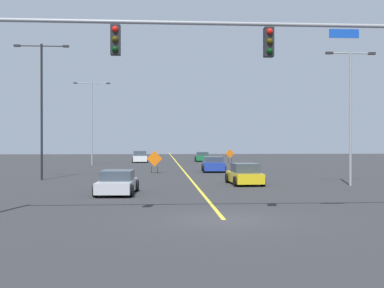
{
  "coord_description": "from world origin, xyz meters",
  "views": [
    {
      "loc": [
        -2.31,
        -17.05,
        2.81
      ],
      "look_at": [
        0.4,
        22.69,
        2.58
      ],
      "focal_mm": 45.07,
      "sensor_mm": 36.0,
      "label": 1
    }
  ],
  "objects_px": {
    "traffic_signal_assembly": "(120,58)",
    "car_blue_passing": "(213,165)",
    "construction_sign_right_lane": "(230,154)",
    "street_lamp_near_left": "(42,101)",
    "construction_sign_left_lane": "(155,159)",
    "car_yellow_approaching": "(245,175)",
    "car_green_far": "(202,157)",
    "car_silver_mid": "(117,183)",
    "car_white_near": "(140,157)",
    "street_lamp_mid_right": "(350,107)",
    "street_lamp_far_left": "(92,116)"
  },
  "relations": [
    {
      "from": "traffic_signal_assembly",
      "to": "car_blue_passing",
      "type": "relative_size",
      "value": 4.14
    },
    {
      "from": "construction_sign_right_lane",
      "to": "street_lamp_near_left",
      "type": "bearing_deg",
      "value": -124.74
    },
    {
      "from": "street_lamp_near_left",
      "to": "construction_sign_left_lane",
      "type": "relative_size",
      "value": 5.04
    },
    {
      "from": "traffic_signal_assembly",
      "to": "car_blue_passing",
      "type": "distance_m",
      "value": 28.15
    },
    {
      "from": "construction_sign_left_lane",
      "to": "car_yellow_approaching",
      "type": "relative_size",
      "value": 0.5
    },
    {
      "from": "car_green_far",
      "to": "construction_sign_left_lane",
      "type": "bearing_deg",
      "value": -104.59
    },
    {
      "from": "car_silver_mid",
      "to": "car_white_near",
      "type": "height_order",
      "value": "car_white_near"
    },
    {
      "from": "traffic_signal_assembly",
      "to": "car_yellow_approaching",
      "type": "xyz_separation_m",
      "value": [
        6.88,
        13.83,
        -5.1
      ]
    },
    {
      "from": "construction_sign_left_lane",
      "to": "car_yellow_approaching",
      "type": "xyz_separation_m",
      "value": [
        5.94,
        -11.59,
        -0.57
      ]
    },
    {
      "from": "construction_sign_right_lane",
      "to": "car_green_far",
      "type": "distance_m",
      "value": 7.03
    },
    {
      "from": "street_lamp_mid_right",
      "to": "street_lamp_far_left",
      "type": "bearing_deg",
      "value": 125.87
    },
    {
      "from": "street_lamp_near_left",
      "to": "car_green_far",
      "type": "relative_size",
      "value": 2.12
    },
    {
      "from": "street_lamp_mid_right",
      "to": "car_blue_passing",
      "type": "height_order",
      "value": "street_lamp_mid_right"
    },
    {
      "from": "traffic_signal_assembly",
      "to": "car_green_far",
      "type": "relative_size",
      "value": 3.54
    },
    {
      "from": "street_lamp_far_left",
      "to": "car_yellow_approaching",
      "type": "relative_size",
      "value": 2.51
    },
    {
      "from": "construction_sign_right_lane",
      "to": "car_green_far",
      "type": "height_order",
      "value": "construction_sign_right_lane"
    },
    {
      "from": "street_lamp_mid_right",
      "to": "street_lamp_near_left",
      "type": "bearing_deg",
      "value": 163.96
    },
    {
      "from": "street_lamp_near_left",
      "to": "car_white_near",
      "type": "height_order",
      "value": "street_lamp_near_left"
    },
    {
      "from": "street_lamp_far_left",
      "to": "construction_sign_left_lane",
      "type": "distance_m",
      "value": 17.15
    },
    {
      "from": "street_lamp_mid_right",
      "to": "street_lamp_far_left",
      "type": "relative_size",
      "value": 0.87
    },
    {
      "from": "car_green_far",
      "to": "car_silver_mid",
      "type": "bearing_deg",
      "value": -101.27
    },
    {
      "from": "street_lamp_far_left",
      "to": "car_silver_mid",
      "type": "height_order",
      "value": "street_lamp_far_left"
    },
    {
      "from": "street_lamp_mid_right",
      "to": "car_blue_passing",
      "type": "relative_size",
      "value": 2.14
    },
    {
      "from": "traffic_signal_assembly",
      "to": "street_lamp_near_left",
      "type": "relative_size",
      "value": 1.67
    },
    {
      "from": "street_lamp_mid_right",
      "to": "car_silver_mid",
      "type": "bearing_deg",
      "value": -165.04
    },
    {
      "from": "construction_sign_right_lane",
      "to": "car_yellow_approaching",
      "type": "xyz_separation_m",
      "value": [
        -3.45,
        -29.87,
        -0.5
      ]
    },
    {
      "from": "street_lamp_near_left",
      "to": "car_green_far",
      "type": "bearing_deg",
      "value": 65.32
    },
    {
      "from": "street_lamp_far_left",
      "to": "car_silver_mid",
      "type": "xyz_separation_m",
      "value": [
        5.67,
        -31.4,
        -5.14
      ]
    },
    {
      "from": "car_silver_mid",
      "to": "car_green_far",
      "type": "bearing_deg",
      "value": 78.73
    },
    {
      "from": "street_lamp_far_left",
      "to": "car_blue_passing",
      "type": "xyz_separation_m",
      "value": [
        12.88,
        -13.22,
        -5.08
      ]
    },
    {
      "from": "construction_sign_left_lane",
      "to": "car_blue_passing",
      "type": "relative_size",
      "value": 0.49
    },
    {
      "from": "street_lamp_near_left",
      "to": "street_lamp_far_left",
      "type": "distance_m",
      "value": 21.68
    },
    {
      "from": "street_lamp_mid_right",
      "to": "construction_sign_left_lane",
      "type": "xyz_separation_m",
      "value": [
        -12.46,
        12.84,
        -3.78
      ]
    },
    {
      "from": "car_green_far",
      "to": "street_lamp_mid_right",
      "type": "bearing_deg",
      "value": -80.83
    },
    {
      "from": "street_lamp_far_left",
      "to": "construction_sign_right_lane",
      "type": "distance_m",
      "value": 17.84
    },
    {
      "from": "street_lamp_far_left",
      "to": "car_white_near",
      "type": "xyz_separation_m",
      "value": [
        5.33,
        6.96,
        -5.01
      ]
    },
    {
      "from": "car_white_near",
      "to": "car_blue_passing",
      "type": "bearing_deg",
      "value": -69.49
    },
    {
      "from": "street_lamp_mid_right",
      "to": "car_white_near",
      "type": "distance_m",
      "value": 37.76
    },
    {
      "from": "traffic_signal_assembly",
      "to": "construction_sign_left_lane",
      "type": "bearing_deg",
      "value": 87.87
    },
    {
      "from": "street_lamp_far_left",
      "to": "car_white_near",
      "type": "height_order",
      "value": "street_lamp_far_left"
    },
    {
      "from": "construction_sign_left_lane",
      "to": "car_white_near",
      "type": "xyz_separation_m",
      "value": [
        -2.16,
        21.71,
        -0.48
      ]
    },
    {
      "from": "street_lamp_far_left",
      "to": "traffic_signal_assembly",
      "type": "bearing_deg",
      "value": -80.75
    },
    {
      "from": "traffic_signal_assembly",
      "to": "street_lamp_far_left",
      "type": "height_order",
      "value": "street_lamp_far_left"
    },
    {
      "from": "car_green_far",
      "to": "car_white_near",
      "type": "bearing_deg",
      "value": -161.18
    },
    {
      "from": "construction_sign_left_lane",
      "to": "traffic_signal_assembly",
      "type": "bearing_deg",
      "value": -92.13
    },
    {
      "from": "car_blue_passing",
      "to": "car_yellow_approaching",
      "type": "distance_m",
      "value": 13.13
    },
    {
      "from": "street_lamp_near_left",
      "to": "car_blue_passing",
      "type": "relative_size",
      "value": 2.48
    },
    {
      "from": "construction_sign_left_lane",
      "to": "car_silver_mid",
      "type": "distance_m",
      "value": 16.76
    },
    {
      "from": "street_lamp_near_left",
      "to": "car_white_near",
      "type": "xyz_separation_m",
      "value": [
        5.94,
        28.64,
        -5.03
      ]
    },
    {
      "from": "street_lamp_near_left",
      "to": "construction_sign_left_lane",
      "type": "bearing_deg",
      "value": 40.56
    }
  ]
}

